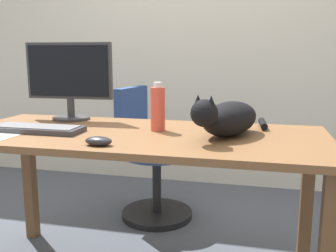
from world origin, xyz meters
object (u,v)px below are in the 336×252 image
Objects in this scene: office_chair at (150,163)px; computer_mouse at (99,141)px; monitor at (69,78)px; water_bottle at (158,108)px; keyboard at (36,129)px; cat at (228,118)px.

computer_mouse is (0.10, -1.05, 0.39)m from office_chair.
monitor is 0.59m from water_bottle.
monitor is at bearing -119.83° from office_chair.
keyboard is 0.88m from cat.
computer_mouse is at bearing -148.62° from cat.
monitor reaches higher than computer_mouse.
monitor reaches higher than office_chair.
cat is 2.48× the size of water_bottle.
office_chair is 1.58× the size of cat.
monitor is 0.40m from keyboard.
office_chair is 1.12m from computer_mouse.
cat is (0.87, 0.10, 0.07)m from keyboard.
monitor is at bearing 161.10° from water_bottle.
cat is at bearing 6.76° from keyboard.
computer_mouse is (-0.48, -0.29, -0.06)m from cat.
office_chair reaches higher than computer_mouse.
water_bottle reaches higher than cat.
office_chair reaches higher than keyboard.
keyboard is at bearing 154.55° from computer_mouse.
keyboard is at bearing -109.00° from office_chair.
office_chair is 3.92× the size of water_bottle.
monitor is 1.09× the size of keyboard.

